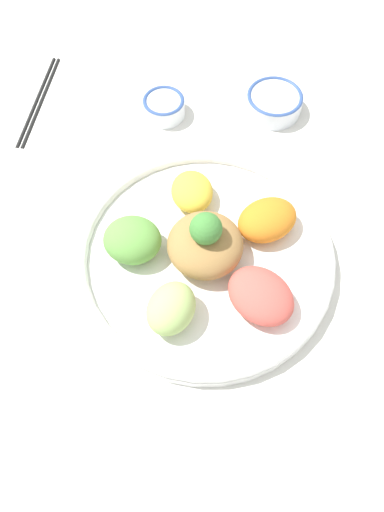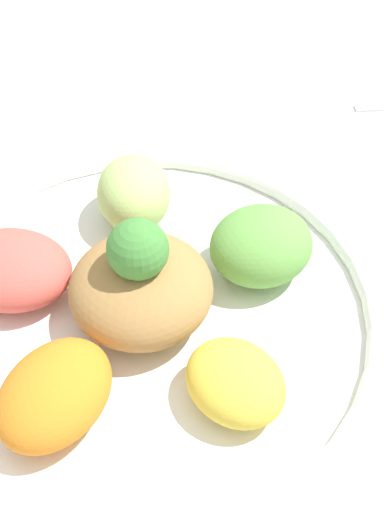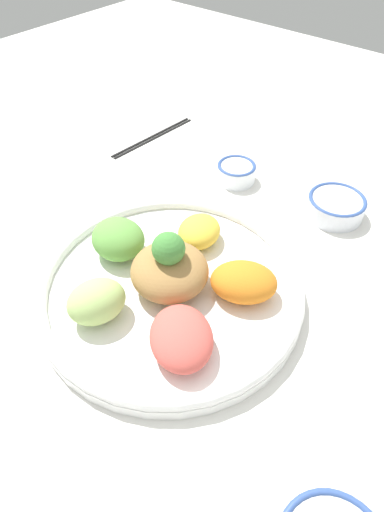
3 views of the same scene
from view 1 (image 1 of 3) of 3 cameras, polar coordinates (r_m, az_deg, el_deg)
ground_plane at (r=0.82m, az=-0.66°, el=-0.41°), size 2.40×2.40×0.00m
salad_platter at (r=0.79m, az=1.47°, el=0.06°), size 0.42×0.42×0.13m
sauce_bowl_red at (r=1.00m, az=-3.22°, el=16.72°), size 0.08×0.08×0.04m
sauce_bowl_dark at (r=1.02m, az=9.37°, el=16.97°), size 0.11×0.11×0.04m
chopsticks_pair_far at (r=1.08m, az=-17.12°, el=16.68°), size 0.25×0.03×0.01m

